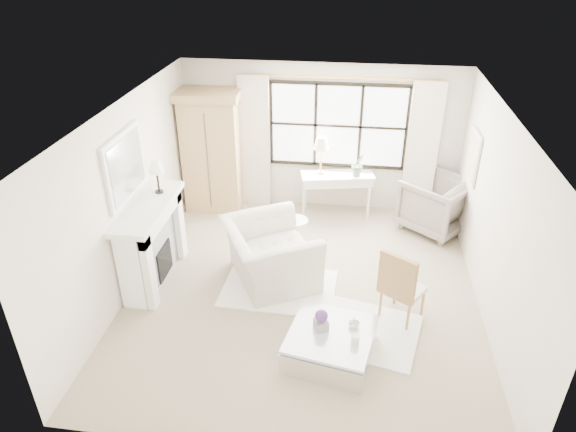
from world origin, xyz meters
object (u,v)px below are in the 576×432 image
console_table (337,194)px  armoire (212,151)px  club_armchair (270,254)px  coffee_table (330,345)px

console_table → armoire: bearing=169.1°
console_table → club_armchair: (-0.87, -2.20, 0.05)m
coffee_table → armoire: bearing=134.3°
console_table → club_armchair: club_armchair is taller
console_table → coffee_table: size_ratio=1.17×
console_table → club_armchair: 2.37m
club_armchair → console_table: bearing=-50.1°
armoire → coffee_table: (2.42, -3.68, -0.96)m
armoire → club_armchair: armoire is taller
armoire → coffee_table: size_ratio=1.91×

